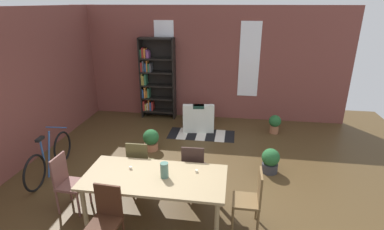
% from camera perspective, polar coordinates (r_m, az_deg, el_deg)
% --- Properties ---
extents(ground_plane, '(10.35, 10.35, 0.00)m').
position_cam_1_polar(ground_plane, '(5.43, -2.20, -15.38)').
color(ground_plane, '#48351C').
extents(back_wall_brick, '(7.75, 0.12, 3.13)m').
position_cam_1_polar(back_wall_brick, '(8.54, 2.75, 9.72)').
color(back_wall_brick, brown).
rests_on(back_wall_brick, ground).
extents(window_pane_0, '(0.55, 0.02, 2.03)m').
position_cam_1_polar(window_pane_0, '(8.64, -5.24, 10.85)').
color(window_pane_0, white).
extents(window_pane_1, '(0.55, 0.02, 2.03)m').
position_cam_1_polar(window_pane_1, '(8.41, 10.87, 10.29)').
color(window_pane_1, white).
extents(dining_table, '(2.16, 0.99, 0.74)m').
position_cam_1_polar(dining_table, '(4.66, -7.12, -12.26)').
color(dining_table, '#937D59').
rests_on(dining_table, ground).
extents(vase_on_table, '(0.12, 0.12, 0.24)m').
position_cam_1_polar(vase_on_table, '(4.53, -5.31, -10.45)').
color(vase_on_table, '#4C7266').
rests_on(vase_on_table, dining_table).
extents(tealight_candle_0, '(0.04, 0.04, 0.04)m').
position_cam_1_polar(tealight_candle_0, '(4.85, -11.63, -9.85)').
color(tealight_candle_0, silver).
rests_on(tealight_candle_0, dining_table).
extents(tealight_candle_1, '(0.04, 0.04, 0.04)m').
position_cam_1_polar(tealight_candle_1, '(4.68, 0.89, -10.64)').
color(tealight_candle_1, silver).
rests_on(tealight_candle_1, dining_table).
extents(dining_chair_far_left, '(0.41, 0.41, 0.95)m').
position_cam_1_polar(dining_chair_far_left, '(5.46, -9.97, -9.04)').
color(dining_chair_far_left, '#4A4224').
rests_on(dining_chair_far_left, ground).
extents(dining_chair_near_left, '(0.42, 0.42, 0.95)m').
position_cam_1_polar(dining_chair_near_left, '(4.36, -16.11, -18.28)').
color(dining_chair_near_left, '#3C1F12').
rests_on(dining_chair_near_left, ground).
extents(dining_chair_head_right, '(0.40, 0.40, 0.95)m').
position_cam_1_polar(dining_chair_head_right, '(4.62, 11.25, -15.24)').
color(dining_chair_head_right, brown).
rests_on(dining_chair_head_right, ground).
extents(dining_chair_head_left, '(0.41, 0.41, 0.95)m').
position_cam_1_polar(dining_chair_head_left, '(5.29, -22.69, -11.56)').
color(dining_chair_head_left, brown).
rests_on(dining_chair_head_left, ground).
extents(dining_chair_far_right, '(0.41, 0.41, 0.95)m').
position_cam_1_polar(dining_chair_far_right, '(5.26, 0.27, -9.96)').
color(dining_chair_far_right, '#2F1F1B').
rests_on(dining_chair_far_right, ground).
extents(bookshelf_tall, '(0.99, 0.34, 2.30)m').
position_cam_1_polar(bookshelf_tall, '(8.64, -7.08, 6.87)').
color(bookshelf_tall, black).
rests_on(bookshelf_tall, ground).
extents(armchair_white, '(0.90, 0.90, 0.75)m').
position_cam_1_polar(armchair_white, '(8.00, 1.21, -0.65)').
color(armchair_white, silver).
rests_on(armchair_white, ground).
extents(bicycle_second, '(0.44, 1.70, 0.89)m').
position_cam_1_polar(bicycle_second, '(6.52, -25.55, -7.45)').
color(bicycle_second, black).
rests_on(bicycle_second, ground).
extents(potted_plant_by_shelf, '(0.35, 0.35, 0.50)m').
position_cam_1_polar(potted_plant_by_shelf, '(6.18, 14.73, -8.38)').
color(potted_plant_by_shelf, '#333338').
rests_on(potted_plant_by_shelf, ground).
extents(potted_plant_corner, '(0.31, 0.31, 0.49)m').
position_cam_1_polar(potted_plant_corner, '(7.98, 15.52, -1.51)').
color(potted_plant_corner, '#9E6042').
rests_on(potted_plant_corner, ground).
extents(potted_plant_window, '(0.36, 0.36, 0.49)m').
position_cam_1_polar(potted_plant_window, '(6.91, -7.83, -4.65)').
color(potted_plant_window, '#9E6042').
rests_on(potted_plant_window, ground).
extents(striped_rug, '(1.69, 0.73, 0.01)m').
position_cam_1_polar(striped_rug, '(7.70, 1.81, -3.75)').
color(striped_rug, black).
rests_on(striped_rug, ground).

